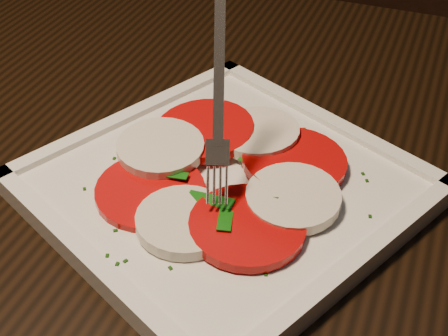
% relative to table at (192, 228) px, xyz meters
% --- Properties ---
extents(table, '(1.28, 0.93, 0.75)m').
position_rel_table_xyz_m(table, '(0.00, 0.00, 0.00)').
color(table, black).
rests_on(table, ground).
extents(chair, '(0.51, 0.51, 0.93)m').
position_rel_table_xyz_m(chair, '(-0.01, 0.83, -0.12)').
color(chair, black).
rests_on(chair, ground).
extents(plate, '(0.37, 0.37, 0.01)m').
position_rel_table_xyz_m(plate, '(0.06, -0.04, 0.11)').
color(plate, white).
rests_on(plate, table).
extents(caprese_salad, '(0.23, 0.23, 0.02)m').
position_rel_table_xyz_m(caprese_salad, '(0.06, -0.04, 0.12)').
color(caprese_salad, '#BD0408').
rests_on(caprese_salad, plate).
extents(fork, '(0.07, 0.10, 0.14)m').
position_rel_table_xyz_m(fork, '(0.05, -0.03, 0.20)').
color(fork, white).
rests_on(fork, caprese_salad).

